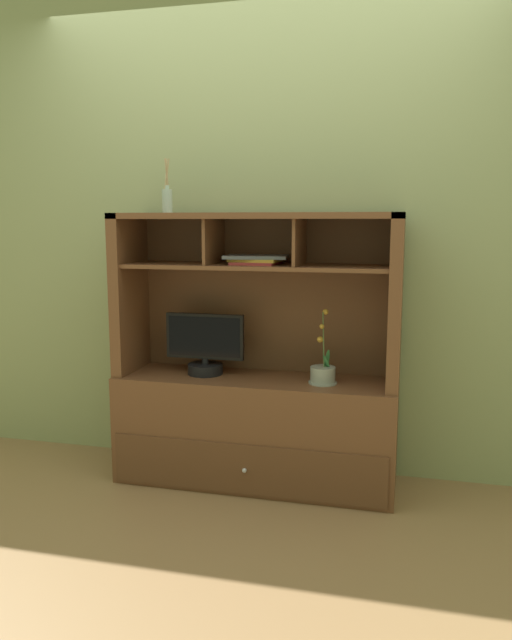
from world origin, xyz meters
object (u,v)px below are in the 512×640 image
Objects in this scene: potted_orchid at (323,373)px; diffuser_bottle at (167,200)px; magazine_stack_left at (256,259)px; tv_monitor at (205,348)px; media_console at (256,400)px.

diffuser_bottle is at bearing 176.81° from potted_orchid.
diffuser_bottle reaches higher than magazine_stack_left.
diffuser_bottle reaches higher than potted_orchid.
potted_orchid is at bearing -3.19° from diffuser_bottle.
media_console is at bearing 1.37° from tv_monitor.
magazine_stack_left is at bearing 1.46° from tv_monitor.
potted_orchid is at bearing -3.89° from tv_monitor.
diffuser_bottle is at bearing 179.11° from tv_monitor.
media_console is 4.28× the size of magazine_stack_left.
diffuser_bottle is (-0.83, 0.05, 0.86)m from potted_orchid.
media_console is at bearing 172.04° from potted_orchid.
media_console reaches higher than potted_orchid.
magazine_stack_left is (-0.00, 0.00, 0.74)m from media_console.
media_console is at bearing -6.06° from magazine_stack_left.
magazine_stack_left is 1.23× the size of diffuser_bottle.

